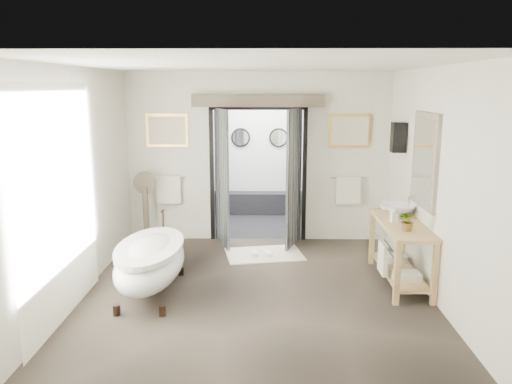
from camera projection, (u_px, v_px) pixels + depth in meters
ground_plane at (255, 296)px, 6.42m from camera, size 5.00×5.00×0.00m
room_shell at (252, 154)px, 5.93m from camera, size 4.52×5.02×2.91m
shower_room at (259, 174)px, 10.14m from camera, size 2.22×2.01×2.51m
back_wall_dressing at (258, 153)px, 8.36m from camera, size 3.82×0.78×2.52m
clawfoot_tub at (151, 261)px, 6.44m from camera, size 0.83×1.85×0.90m
vanity at (399, 247)px, 6.78m from camera, size 0.57×1.60×0.85m
pedestal_mirror at (146, 214)px, 8.37m from camera, size 0.38×0.24×1.28m
rug at (264, 254)px, 8.02m from camera, size 1.33×1.01×0.01m
slippers at (261, 253)px, 7.99m from camera, size 0.36×0.25×0.05m
basin at (399, 210)px, 7.09m from camera, size 0.58×0.58×0.16m
plant at (408, 221)px, 6.32m from camera, size 0.28×0.26×0.27m
soap_bottle_a at (394, 215)px, 6.72m from camera, size 0.11×0.11×0.21m
soap_bottle_b at (386, 204)px, 7.39m from camera, size 0.18×0.18×0.19m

